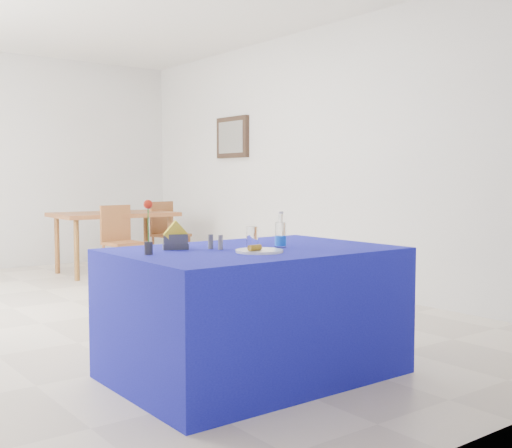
{
  "coord_description": "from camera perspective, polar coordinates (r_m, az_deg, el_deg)",
  "views": [
    {
      "loc": [
        -2.26,
        -5.13,
        1.17
      ],
      "look_at": [
        -0.13,
        -2.33,
        0.92
      ],
      "focal_mm": 45.0,
      "sensor_mm": 36.0,
      "label": 1
    }
  ],
  "objects": [
    {
      "name": "oak_table",
      "position": [
        8.16,
        -12.55,
        0.47
      ],
      "size": [
        1.46,
        0.97,
        0.76
      ],
      "color": "#97572C",
      "rests_on": "floor"
    },
    {
      "name": "rose_vase",
      "position": [
        3.5,
        -9.55,
        -0.36
      ],
      "size": [
        0.05,
        0.05,
        0.3
      ],
      "color": "#29282E",
      "rests_on": "blue_table"
    },
    {
      "name": "plate",
      "position": [
        3.57,
        0.31,
        -2.41
      ],
      "size": [
        0.27,
        0.27,
        0.01
      ],
      "primitive_type": "cylinder",
      "color": "white",
      "rests_on": "blue_table"
    },
    {
      "name": "drinking_glass",
      "position": [
        3.75,
        -0.32,
        -1.22
      ],
      "size": [
        0.07,
        0.07,
        0.13
      ],
      "primitive_type": "cylinder",
      "color": "white",
      "rests_on": "blue_table"
    },
    {
      "name": "picture_art",
      "position": [
        8.23,
        -2.24,
        7.71
      ],
      "size": [
        0.02,
        0.52,
        0.4
      ],
      "primitive_type": "cube",
      "color": "#998C66",
      "rests_on": "room_shell"
    },
    {
      "name": "room_shell",
      "position": [
        5.64,
        -13.53,
        9.81
      ],
      "size": [
        7.0,
        7.0,
        7.0
      ],
      "color": "silver",
      "rests_on": "ground"
    },
    {
      "name": "blue_table",
      "position": [
        3.84,
        -0.19,
        -7.82
      ],
      "size": [
        1.6,
        1.1,
        0.76
      ],
      "color": "#0F1092",
      "rests_on": "floor"
    },
    {
      "name": "chair_bg_right",
      "position": [
        8.55,
        -7.93,
        -0.49
      ],
      "size": [
        0.47,
        0.47,
        0.87
      ],
      "rotation": [
        0.0,
        0.0,
        0.25
      ],
      "color": "#98582C",
      "rests_on": "floor"
    },
    {
      "name": "water_bottle",
      "position": [
        3.83,
        2.19,
        -1.03
      ],
      "size": [
        0.07,
        0.07,
        0.21
      ],
      "color": "white",
      "rests_on": "blue_table"
    },
    {
      "name": "floor",
      "position": [
        5.73,
        -13.24,
        -7.85
      ],
      "size": [
        7.0,
        7.0,
        0.0
      ],
      "primitive_type": "plane",
      "color": "beige",
      "rests_on": "ground"
    },
    {
      "name": "napkin_holder",
      "position": [
        3.73,
        -7.15,
        -1.53
      ],
      "size": [
        0.16,
        0.11,
        0.17
      ],
      "color": "#37373C",
      "rests_on": "blue_table"
    },
    {
      "name": "banana_pieces",
      "position": [
        3.52,
        -0.1,
        -2.11
      ],
      "size": [
        0.09,
        0.04,
        0.03
      ],
      "color": "gold",
      "rests_on": "plate"
    },
    {
      "name": "pepper_shaker",
      "position": [
        3.76,
        -4.06,
        -1.57
      ],
      "size": [
        0.03,
        0.03,
        0.08
      ],
      "primitive_type": "cylinder",
      "color": "slate",
      "rests_on": "blue_table"
    },
    {
      "name": "chair_bg_left",
      "position": [
        7.61,
        -12.0,
        -1.12
      ],
      "size": [
        0.42,
        0.42,
        0.86
      ],
      "rotation": [
        0.0,
        0.0,
        0.09
      ],
      "color": "#98582C",
      "rests_on": "floor"
    },
    {
      "name": "picture_frame",
      "position": [
        8.25,
        -2.1,
        7.71
      ],
      "size": [
        0.06,
        0.64,
        0.52
      ],
      "primitive_type": "cube",
      "color": "black",
      "rests_on": "room_shell"
    },
    {
      "name": "salt_shaker",
      "position": [
        3.71,
        -3.18,
        -1.63
      ],
      "size": [
        0.03,
        0.03,
        0.08
      ],
      "primitive_type": "cylinder",
      "color": "slate",
      "rests_on": "blue_table"
    }
  ]
}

